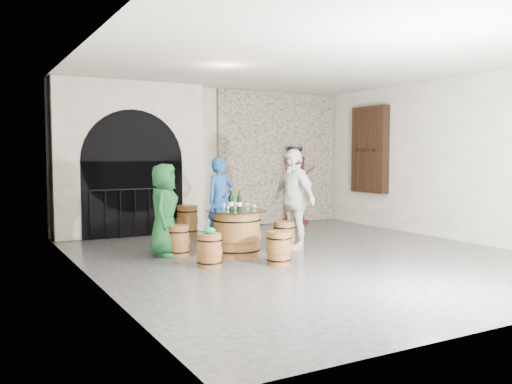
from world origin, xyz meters
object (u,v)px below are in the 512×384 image
side_barrel (187,220)px  barrel_stool_near_left (210,250)px  barrel_table (237,233)px  person_green (164,210)px  wine_bottle_center (239,202)px  barrel_stool_right (284,236)px  person_white (293,199)px  corking_press (295,179)px  barrel_stool_far (224,233)px  wine_bottle_left (231,202)px  person_blue (221,201)px  barrel_stool_near_right (279,248)px  barrel_stool_left (178,241)px  wine_bottle_right (231,202)px

side_barrel → barrel_stool_near_left: bearing=-105.9°
barrel_table → person_green: person_green is taller
person_green → wine_bottle_center: 1.26m
barrel_stool_right → person_white: bearing=3.4°
barrel_stool_right → corking_press: bearing=54.1°
barrel_stool_far → corking_press: size_ratio=0.27×
wine_bottle_left → side_barrel: bearing=85.0°
person_blue → barrel_stool_near_left: bearing=-130.7°
barrel_stool_near_right → barrel_stool_left: bearing=128.1°
side_barrel → person_green: bearing=-120.8°
person_white → side_barrel: 2.79m
barrel_stool_far → person_blue: person_blue is taller
person_white → person_blue: bearing=-150.7°
barrel_stool_far → wine_bottle_right: size_ratio=1.58×
wine_bottle_left → barrel_stool_far: bearing=71.7°
barrel_stool_near_left → corking_press: corking_press is taller
barrel_stool_left → barrel_stool_right: same height
barrel_stool_near_right → wine_bottle_center: bearing=104.4°
barrel_table → side_barrel: (0.16, 2.61, -0.07)m
person_white → barrel_stool_right: bearing=-93.4°
barrel_table → corking_press: (3.13, 3.04, 0.71)m
barrel_table → corking_press: size_ratio=0.53×
person_green → wine_bottle_left: size_ratio=4.74×
barrel_table → barrel_stool_near_left: size_ratio=1.94×
barrel_stool_left → corking_press: corking_press is taller
corking_press → barrel_stool_near_left: bearing=-128.8°
barrel_stool_left → person_white: (2.01, -0.40, 0.64)m
person_green → wine_bottle_right: (1.02, -0.43, 0.13)m
barrel_stool_near_left → side_barrel: bearing=74.1°
barrel_stool_near_right → wine_bottle_right: 1.30m
barrel_stool_far → wine_bottle_left: bearing=-108.3°
barrel_stool_far → side_barrel: 1.67m
person_green → corking_press: corking_press is taller
wine_bottle_left → wine_bottle_right: (0.03, 0.09, 0.00)m
barrel_stool_right → person_white: 0.67m
barrel_table → barrel_stool_near_left: (-0.76, -0.60, -0.13)m
barrel_stool_near_left → person_green: bearing=103.9°
wine_bottle_left → side_barrel: (0.22, 2.55, -0.59)m
wine_bottle_left → wine_bottle_center: bearing=-50.8°
wine_bottle_right → person_white: bearing=-4.0°
barrel_stool_near_right → person_white: bearing=47.7°
barrel_stool_left → wine_bottle_left: bearing=-27.5°
barrel_stool_near_right → barrel_stool_near_left: 1.06m
barrel_stool_left → person_green: 0.57m
person_green → side_barrel: size_ratio=2.48×
barrel_table → barrel_stool_near_left: bearing=-141.6°
person_green → wine_bottle_right: size_ratio=4.74×
barrel_stool_far → person_green: (-1.28, -0.36, 0.52)m
person_white → side_barrel: person_white is taller
barrel_stool_near_left → person_blue: person_blue is taller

